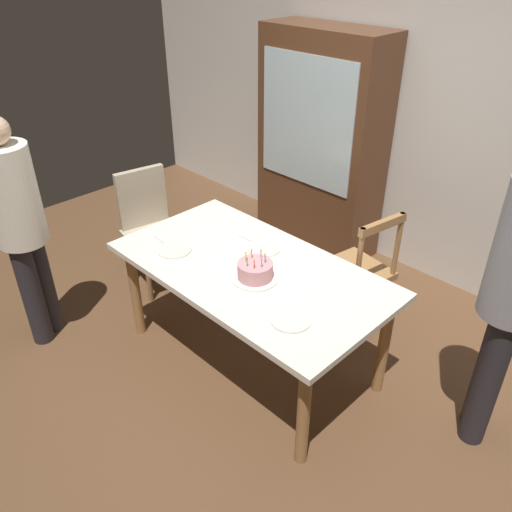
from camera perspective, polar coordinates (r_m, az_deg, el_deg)
The scene contains 13 objects.
ground at distance 3.64m, azimuth -0.57°, elevation -11.13°, with size 6.40×6.40×0.00m, color brown.
back_wall at distance 4.33m, azimuth 17.67°, elevation 14.59°, with size 6.40×0.10×2.60m, color beige.
dining_table at distance 3.23m, azimuth -0.63°, elevation -2.46°, with size 1.75×0.95×0.75m.
birthday_cake at distance 3.04m, azimuth -0.09°, elevation -1.72°, with size 0.28×0.28×0.18m.
plate_near_celebrant at distance 3.38m, azimuth -8.97°, elevation 0.67°, with size 0.22×0.22×0.01m, color silver.
plate_far_side at distance 3.36m, azimuth 0.92°, elevation 0.88°, with size 0.22×0.22×0.01m, color silver.
plate_near_guest at distance 2.76m, azimuth 3.87°, elevation -7.03°, with size 0.22×0.22×0.01m, color silver.
fork_near_celebrant at distance 3.50m, azimuth -10.42°, elevation 1.65°, with size 0.18×0.02×0.01m, color silver.
fork_far_side at distance 3.46m, azimuth -0.86°, elevation 1.87°, with size 0.18×0.02×0.01m, color silver.
chair_spindle_back at distance 3.72m, azimuth 11.03°, elevation -1.83°, with size 0.51×0.51×0.95m.
chair_upholstered at distance 4.22m, azimuth -11.59°, elevation 3.60°, with size 0.51×0.51×0.95m.
person_celebrant at distance 3.65m, azimuth -24.61°, elevation 3.35°, with size 0.32×0.32×1.61m.
china_cabinet at distance 4.57m, azimuth 7.19°, elevation 12.07°, with size 1.10×0.45×1.90m.
Camera 1 is at (1.91, -1.86, 2.49)m, focal length 36.29 mm.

